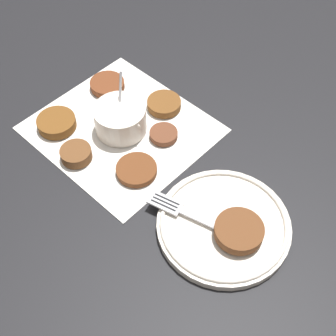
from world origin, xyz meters
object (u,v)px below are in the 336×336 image
object	(u,v)px
fritter_on_plate	(239,231)
fork	(181,210)
sauce_bowl	(119,119)
serving_plate	(224,225)

from	to	relation	value
fritter_on_plate	fork	size ratio (longest dim) A/B	0.52
sauce_bowl	fritter_on_plate	xyz separation A→B (m)	(0.33, -0.04, 0.00)
fork	sauce_bowl	bearing A→B (deg)	161.90
serving_plate	fork	xyz separation A→B (m)	(-0.07, -0.03, 0.01)
serving_plate	fritter_on_plate	bearing A→B (deg)	-4.18
serving_plate	fritter_on_plate	world-z (taller)	fritter_on_plate
serving_plate	fork	world-z (taller)	fork
serving_plate	fritter_on_plate	xyz separation A→B (m)	(0.03, -0.00, 0.02)
fritter_on_plate	fork	xyz separation A→B (m)	(-0.10, -0.03, -0.01)
sauce_bowl	serving_plate	distance (m)	0.30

